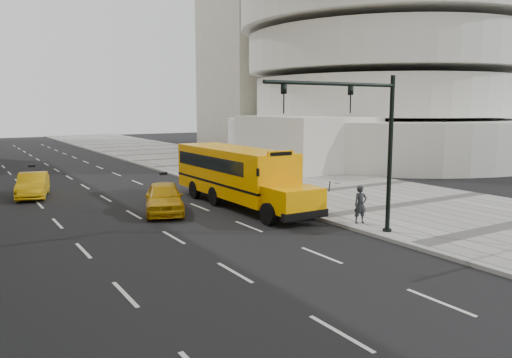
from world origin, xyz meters
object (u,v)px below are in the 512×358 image
taxi_near (164,198)px  pedestrian (360,204)px  school_bus (236,172)px  taxi_far (33,185)px  traffic_signal (365,136)px

taxi_near → pedestrian: pedestrian is taller
taxi_near → school_bus: bearing=19.8°
taxi_near → taxi_far: (-4.86, 8.04, -0.05)m
taxi_far → traffic_signal: bearing=-46.9°
taxi_far → traffic_signal: size_ratio=0.67×
taxi_near → traffic_signal: traffic_signal is taller
taxi_near → pedestrian: size_ratio=2.69×
pedestrian → traffic_signal: size_ratio=0.26×
school_bus → taxi_near: bearing=-179.6°
pedestrian → traffic_signal: bearing=-118.1°
school_bus → taxi_near: (-4.08, -0.03, -1.01)m
school_bus → traffic_signal: (0.69, -8.82, 2.33)m
taxi_far → traffic_signal: traffic_signal is taller
school_bus → taxi_far: size_ratio=2.71×
taxi_near → pedestrian: bearing=-29.4°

